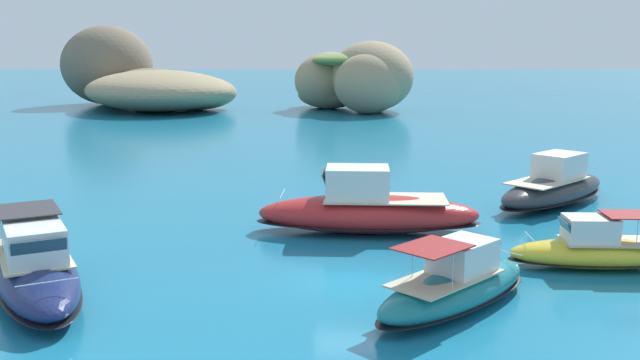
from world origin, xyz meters
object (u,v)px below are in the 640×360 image
object	(u,v)px
islet_small	(354,80)
motorboat_navy	(36,272)
motorboat_teal	(455,286)
motorboat_charcoal	(554,188)
islet_large	(143,81)
motorboat_yellow	(596,251)
motorboat_red	(367,211)

from	to	relation	value
islet_small	motorboat_navy	distance (m)	69.57
motorboat_teal	motorboat_charcoal	xyz separation A→B (m)	(7.96, 15.32, 0.17)
motorboat_teal	motorboat_charcoal	bearing A→B (deg)	62.56
islet_large	motorboat_yellow	bearing A→B (deg)	-62.67
islet_small	motorboat_red	world-z (taller)	islet_small
motorboat_navy	motorboat_charcoal	bearing A→B (deg)	32.96
islet_small	motorboat_navy	xyz separation A→B (m)	(-13.26, -68.23, -2.93)
motorboat_teal	motorboat_charcoal	world-z (taller)	motorboat_charcoal
islet_small	motorboat_navy	size ratio (longest dim) A/B	2.00
motorboat_charcoal	motorboat_navy	distance (m)	26.54
motorboat_red	motorboat_teal	bearing A→B (deg)	-75.72
motorboat_yellow	motorboat_navy	size ratio (longest dim) A/B	0.76
motorboat_teal	motorboat_red	distance (m)	9.87
islet_large	islet_small	bearing A→B (deg)	-6.33
islet_large	motorboat_red	xyz separation A→B (m)	(26.36, -62.63, -2.46)
motorboat_teal	motorboat_yellow	distance (m)	7.62
motorboat_charcoal	motorboat_navy	bearing A→B (deg)	-147.04
islet_large	motorboat_yellow	size ratio (longest dim) A/B	4.42
islet_large	motorboat_yellow	xyz separation A→B (m)	(35.05, -67.83, -2.79)
motorboat_red	islet_large	bearing A→B (deg)	112.83
islet_small	motorboat_teal	size ratio (longest dim) A/B	2.60
islet_large	motorboat_yellow	world-z (taller)	islet_large
motorboat_charcoal	motorboat_red	bearing A→B (deg)	-151.01
motorboat_navy	motorboat_red	bearing A→B (deg)	36.16
motorboat_charcoal	motorboat_yellow	bearing A→B (deg)	-98.83
motorboat_yellow	motorboat_charcoal	distance (m)	11.10
islet_small	motorboat_red	xyz separation A→B (m)	(-1.39, -59.55, -2.79)
islet_small	motorboat_charcoal	distance (m)	54.62
motorboat_yellow	motorboat_navy	distance (m)	20.85
motorboat_red	motorboat_navy	xyz separation A→B (m)	(-11.88, -8.68, -0.14)
islet_large	islet_small	xyz separation A→B (m)	(27.75, -3.08, 0.33)
islet_large	motorboat_navy	bearing A→B (deg)	-78.52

